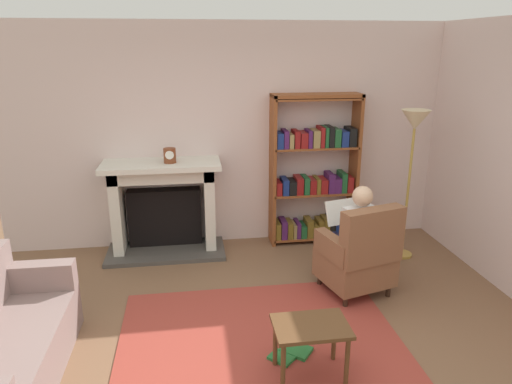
# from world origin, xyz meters

# --- Properties ---
(ground) EXTENTS (14.00, 14.00, 0.00)m
(ground) POSITION_xyz_m (0.00, 0.00, 0.00)
(ground) COLOR brown
(back_wall) EXTENTS (5.60, 0.10, 2.70)m
(back_wall) POSITION_xyz_m (0.00, 2.55, 1.35)
(back_wall) COLOR beige
(back_wall) RESTS_ON ground
(side_wall_right) EXTENTS (0.10, 5.20, 2.70)m
(side_wall_right) POSITION_xyz_m (2.65, 1.25, 1.35)
(side_wall_right) COLOR beige
(side_wall_right) RESTS_ON ground
(area_rug) EXTENTS (2.40, 1.80, 0.01)m
(area_rug) POSITION_xyz_m (0.00, 0.30, 0.01)
(area_rug) COLOR #A13C30
(area_rug) RESTS_ON ground
(fireplace) EXTENTS (1.40, 0.64, 1.13)m
(fireplace) POSITION_xyz_m (-0.86, 2.30, 0.60)
(fireplace) COLOR #4C4742
(fireplace) RESTS_ON ground
(mantel_clock) EXTENTS (0.14, 0.14, 0.17)m
(mantel_clock) POSITION_xyz_m (-0.75, 2.20, 1.21)
(mantel_clock) COLOR brown
(mantel_clock) RESTS_ON fireplace
(bookshelf) EXTENTS (1.09, 0.32, 1.87)m
(bookshelf) POSITION_xyz_m (1.00, 2.33, 0.88)
(bookshelf) COLOR brown
(bookshelf) RESTS_ON ground
(armchair_reading) EXTENTS (0.78, 0.77, 0.97)m
(armchair_reading) POSITION_xyz_m (1.10, 0.93, 0.42)
(armchair_reading) COLOR #331E14
(armchair_reading) RESTS_ON ground
(seated_reader) EXTENTS (0.46, 0.59, 1.14)m
(seated_reader) POSITION_xyz_m (1.07, 1.05, 0.62)
(seated_reader) COLOR white
(seated_reader) RESTS_ON ground
(side_table) EXTENTS (0.56, 0.39, 0.45)m
(side_table) POSITION_xyz_m (0.31, -0.21, 0.38)
(side_table) COLOR brown
(side_table) RESTS_ON ground
(scattered_books) EXTENTS (0.41, 0.35, 0.03)m
(scattered_books) POSITION_xyz_m (0.22, 0.05, 0.03)
(scattered_books) COLOR #267233
(scattered_books) RESTS_ON area_rug
(floor_lamp) EXTENTS (0.32, 0.32, 1.75)m
(floor_lamp) POSITION_xyz_m (1.95, 1.72, 1.48)
(floor_lamp) COLOR #B7933F
(floor_lamp) RESTS_ON ground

